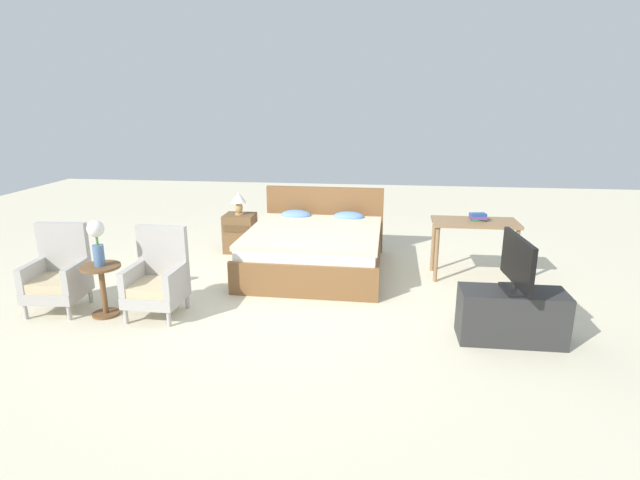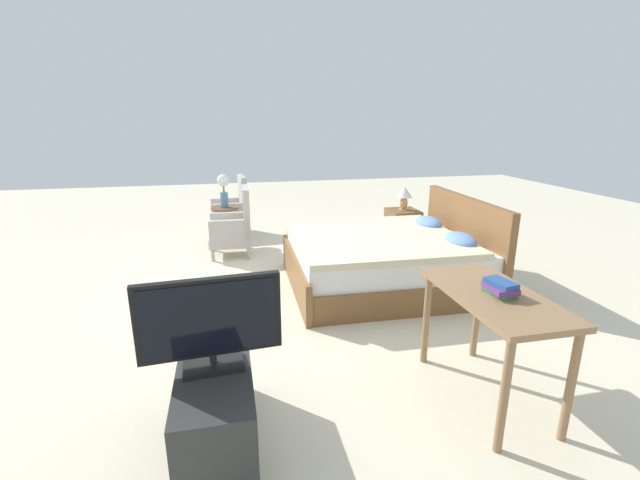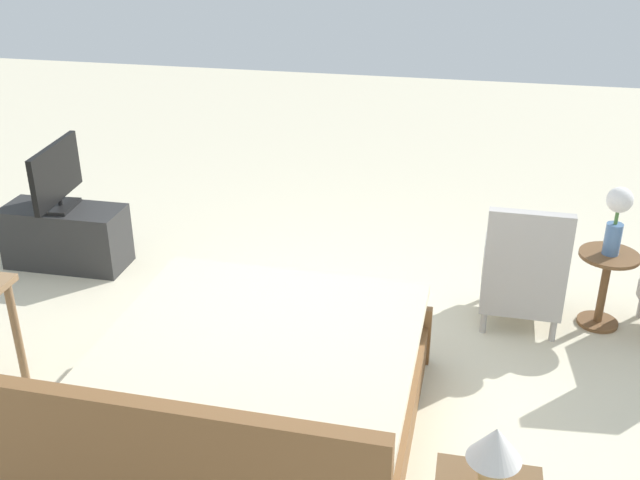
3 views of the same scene
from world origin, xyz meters
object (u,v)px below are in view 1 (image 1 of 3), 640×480
Objects in this scene: flower_vase at (97,238)px; nightstand at (240,233)px; armchair_by_window_left at (59,276)px; table_lamp at (239,200)px; side_table at (103,284)px; tv_flatscreen at (517,264)px; bed at (315,248)px; armchair_by_window_right at (158,280)px; tv_stand at (511,316)px; vanity_desk at (475,229)px; book_stack at (478,217)px.

flower_vase reaches higher than nightstand.
armchair_by_window_left is 2.79× the size of table_lamp.
side_table is 0.73× the size of tv_flatscreen.
bed is at bearing 40.54° from flower_vase.
nightstand is (-1.22, 0.70, -0.02)m from bed.
bed reaches higher than armchair_by_window_right.
bed is 2.75m from tv_stand.
armchair_by_window_right is at bearing -155.97° from vanity_desk.
table_lamp is at bearing 150.09° from bed.
armchair_by_window_left is at bearing -179.99° from armchair_by_window_right.
armchair_by_window_left reaches higher than book_stack.
nightstand is at bearing 142.81° from tv_stand.
armchair_by_window_left is at bearing -120.19° from table_lamp.
tv_stand is at bearing -37.19° from nightstand.
bed is 2.12× the size of tv_stand.
table_lamp is at bearing 142.82° from tv_flatscreen.
bed is at bearing 178.16° from vanity_desk.
bed is 2.69× the size of tv_flatscreen.
flower_vase is at bearing 178.84° from tv_stand.
tv_flatscreen reaches higher than table_lamp.
side_table is 2.55m from nightstand.
side_table is at bearing -157.63° from book_stack.
armchair_by_window_left is at bearing 168.94° from flower_vase.
armchair_by_window_right is at bearing 176.88° from tv_stand.
side_table is (-2.01, -1.72, 0.05)m from bed.
side_table is at bearing -157.64° from vanity_desk.
table_lamp reaches higher than tv_stand.
nightstand is 1.71× the size of table_lamp.
table_lamp is 4.18m from tv_stand.
armchair_by_window_right is at bearing 11.14° from side_table.
bed is 3.03m from armchair_by_window_left.
table_lamp reaches higher than vanity_desk.
book_stack is (3.50, 1.56, 0.41)m from armchair_by_window_right.
vanity_desk is at bearing -1.84° from bed.
flower_vase is 2.55m from table_lamp.
table_lamp is at bearing 59.81° from armchair_by_window_left.
vanity_desk is at bearing 24.03° from armchair_by_window_right.
armchair_by_window_left is 1.68× the size of side_table.
vanity_desk is (-0.07, 1.74, 0.39)m from tv_stand.
tv_flatscreen reaches higher than side_table.
book_stack is at bearing -13.02° from nightstand.
bed reaches higher than vanity_desk.
armchair_by_window_left is at bearing -161.32° from book_stack.
flower_vase is 2.61m from nightstand.
side_table is 2.62× the size of book_stack.
bed is 2.70m from flower_vase.
flower_vase is at bearing 14.04° from side_table.
side_table is (-0.56, -0.11, -0.03)m from armchair_by_window_right.
armchair_by_window_left is 4.67m from tv_flatscreen.
side_table reaches higher than tv_stand.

